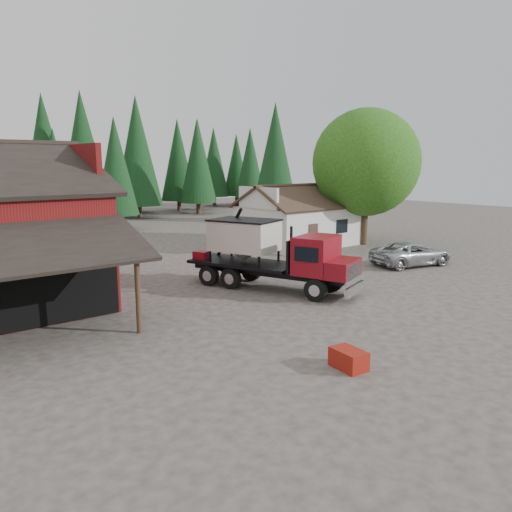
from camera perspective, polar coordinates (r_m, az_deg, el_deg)
ground at (r=20.46m, az=3.88°, el=-6.96°), size 120.00×120.00×0.00m
farmhouse at (r=38.16m, az=4.89°, el=3.77°), size 8.60×6.42×4.65m
deciduous_tree at (r=38.83m, az=12.49°, el=9.96°), size 8.00×8.00×10.20m
conifer_backdrop at (r=58.12m, az=-25.68°, el=3.44°), size 76.00×16.00×16.00m
near_pine_b at (r=48.28m, az=-15.75°, el=9.86°), size 3.96×3.96×10.40m
near_pine_c at (r=53.56m, az=2.20°, el=11.34°), size 4.84×4.84×12.40m
feed_truck at (r=24.52m, az=1.66°, el=0.41°), size 5.22×8.95×3.92m
silver_car at (r=31.90m, az=17.35°, el=0.27°), size 5.58×3.55×1.43m
equip_box at (r=15.70m, az=10.54°, el=-11.50°), size 0.82×1.17×0.60m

